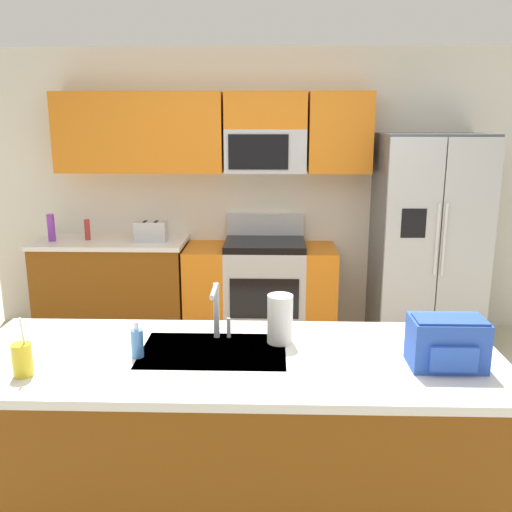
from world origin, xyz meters
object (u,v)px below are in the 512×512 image
at_px(bottle_purple, 51,228).
at_px(sink_faucet, 217,307).
at_px(range_oven, 261,289).
at_px(pepper_mill, 87,230).
at_px(soap_dispenser, 137,343).
at_px(paper_towel_roll, 280,319).
at_px(drink_cup_yellow, 22,359).
at_px(toaster, 151,231).
at_px(backpack, 447,342).
at_px(refrigerator, 427,241).

relative_size(bottle_purple, sink_faucet, 0.86).
distance_m(range_oven, sink_faucet, 2.43).
bearing_deg(pepper_mill, soap_dispenser, -67.48).
height_order(sink_faucet, paper_towel_roll, sink_faucet).
bearing_deg(drink_cup_yellow, paper_towel_roll, 20.07).
distance_m(toaster, pepper_mill, 0.59).
xyz_separation_m(pepper_mill, drink_cup_yellow, (0.62, -2.76, -0.02)).
xyz_separation_m(bottle_purple, soap_dispenser, (1.37, -2.50, -0.05)).
distance_m(pepper_mill, drink_cup_yellow, 2.83).
height_order(toaster, pepper_mill, pepper_mill).
xyz_separation_m(range_oven, backpack, (0.87, -2.63, 0.57)).
xyz_separation_m(range_oven, sink_faucet, (-0.17, -2.34, 0.62)).
bearing_deg(refrigerator, soap_dispenser, -128.53).
height_order(soap_dispenser, paper_towel_roll, paper_towel_roll).
distance_m(range_oven, backpack, 2.82).
bearing_deg(backpack, paper_towel_roll, 160.32).
bearing_deg(soap_dispenser, paper_towel_roll, 16.54).
relative_size(bottle_purple, drink_cup_yellow, 0.93).
bearing_deg(sink_faucet, paper_towel_roll, -5.29).
height_order(drink_cup_yellow, soap_dispenser, drink_cup_yellow).
bearing_deg(bottle_purple, soap_dispenser, -61.34).
bearing_deg(pepper_mill, bottle_purple, -168.99).
distance_m(toaster, backpack, 3.17).
xyz_separation_m(refrigerator, sink_faucet, (-1.64, -2.27, 0.14)).
relative_size(pepper_mill, soap_dispenser, 1.10).
bearing_deg(toaster, soap_dispenser, -79.38).
bearing_deg(sink_faucet, range_oven, 85.94).
bearing_deg(drink_cup_yellow, refrigerator, 48.05).
distance_m(bottle_purple, backpack, 3.76).
height_order(drink_cup_yellow, backpack, drink_cup_yellow).
bearing_deg(range_oven, drink_cup_yellow, -108.96).
distance_m(bottle_purple, sink_faucet, 2.85).
relative_size(range_oven, toaster, 4.86).
distance_m(range_oven, soap_dispenser, 2.66).
bearing_deg(paper_towel_roll, soap_dispenser, -163.46).
relative_size(sink_faucet, backpack, 0.88).
bearing_deg(soap_dispenser, backpack, -2.71).
bearing_deg(range_oven, toaster, -176.94).
bearing_deg(toaster, range_oven, 3.06).
xyz_separation_m(toaster, bottle_purple, (-0.90, -0.01, 0.03)).
relative_size(range_oven, refrigerator, 0.74).
height_order(refrigerator, soap_dispenser, refrigerator).
distance_m(paper_towel_roll, backpack, 0.77).
bearing_deg(paper_towel_roll, toaster, 115.90).
xyz_separation_m(bottle_purple, backpack, (2.75, -2.56, -0.00)).
relative_size(toaster, backpack, 0.88).
height_order(toaster, drink_cup_yellow, drink_cup_yellow).
relative_size(sink_faucet, paper_towel_roll, 1.17).
xyz_separation_m(range_oven, pepper_mill, (-1.57, -0.00, 0.55)).
bearing_deg(pepper_mill, drink_cup_yellow, -77.33).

